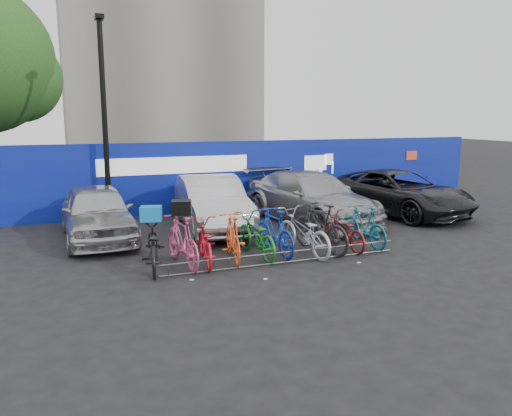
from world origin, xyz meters
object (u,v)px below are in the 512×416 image
bike_2 (205,242)px  bike_4 (256,236)px  bike_0 (152,245)px  bike_6 (303,232)px  bike_5 (275,232)px  bike_rack (285,257)px  lamppost (104,115)px  bike_7 (320,227)px  bike_9 (364,226)px  bike_8 (343,231)px  car_0 (97,212)px  bike_1 (182,240)px  car_3 (397,192)px  bike_3 (233,238)px  car_2 (311,197)px  car_1 (212,203)px

bike_2 → bike_4: size_ratio=0.96×
bike_0 → bike_6: (3.54, -0.09, 0.01)m
bike_0 → bike_5: bearing=-168.7°
bike_rack → bike_2: bearing=156.9°
bike_rack → lamppost: bearing=118.1°
bike_7 → bike_9: (1.28, 0.03, -0.08)m
lamppost → bike_8: lamppost is taller
car_0 → bike_6: bearing=-38.2°
lamppost → bike_6: size_ratio=2.96×
bike_1 → bike_4: size_ratio=0.99×
bike_5 → bike_8: 1.79m
car_0 → bike_4: car_0 is taller
bike_rack → bike_7: bike_7 is taller
car_3 → bike_1: size_ratio=2.74×
bike_1 → bike_3: bearing=172.7°
car_2 → bike_4: size_ratio=2.75×
bike_3 → bike_9: 3.49m
bike_5 → bike_7: 1.14m
bike_0 → bike_9: bike_0 is taller
bike_0 → bike_2: (1.16, 0.01, -0.05)m
car_2 → bike_2: (-4.29, -3.15, -0.28)m
bike_2 → bike_5: size_ratio=1.00×
car_0 → car_2: 6.35m
bike_8 → bike_9: (0.62, 0.04, 0.07)m
car_0 → bike_rack: bearing=-48.0°
car_1 → bike_4: car_1 is taller
lamppost → bike_2: (1.56, -5.30, -2.78)m
bike_5 → bike_1: bearing=-1.7°
car_3 → car_2: bearing=167.7°
car_1 → bike_9: car_1 is taller
bike_3 → bike_7: size_ratio=0.89×
bike_0 → bike_3: 1.82m
bike_2 → bike_7: bike_7 is taller
lamppost → bike_3: lamppost is taller
bike_5 → bike_0: bearing=-2.0°
lamppost → bike_rack: (3.20, -6.00, -3.11)m
bike_5 → bike_6: (0.64, -0.22, -0.02)m
bike_7 → bike_9: bike_7 is taller
car_1 → bike_9: size_ratio=2.65×
lamppost → bike_1: size_ratio=3.18×
lamppost → car_2: lamppost is taller
bike_7 → bike_8: bearing=168.3°
bike_3 → bike_4: bearing=-160.7°
car_2 → bike_2: 5.33m
bike_6 → car_3: bearing=-156.1°
bike_rack → car_2: bearing=55.4°
lamppost → car_0: 3.34m
bike_2 → bike_rack: bearing=165.3°
bike_1 → bike_2: size_ratio=1.03×
bike_0 → bike_8: size_ratio=1.17×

